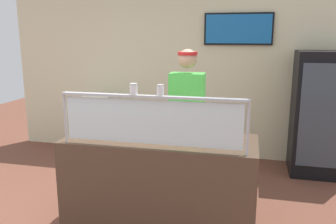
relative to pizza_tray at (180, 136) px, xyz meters
name	(u,v)px	position (x,y,z in m)	size (l,w,h in m)	color
ground_plane	(174,200)	(-0.18, 0.57, -0.97)	(12.00, 12.00, 0.00)	brown
shop_rear_unit	(199,71)	(-0.17, 2.30, 0.39)	(6.21, 0.13, 2.70)	beige
serving_counter	(160,185)	(-0.18, -0.07, -0.49)	(1.81, 0.72, 0.95)	#4C3828
sneeze_guard	(151,115)	(-0.18, -0.37, 0.27)	(1.63, 0.06, 0.46)	#B2B5BC
pizza_tray	(180,136)	(0.00, 0.00, 0.00)	(0.48, 0.48, 0.04)	#9EA0A8
pizza_server	(185,134)	(0.05, -0.02, 0.02)	(0.07, 0.28, 0.01)	#ADAFB7
parmesan_shaker	(134,90)	(-0.33, -0.37, 0.49)	(0.07, 0.07, 0.10)	white
pepper_flake_shaker	(160,91)	(-0.10, -0.37, 0.49)	(0.06, 0.06, 0.09)	white
worker_figure	(187,117)	(-0.05, 0.61, 0.04)	(0.41, 0.50, 1.76)	#23232D
drink_fridge	(320,114)	(1.58, 1.85, -0.12)	(0.72, 0.63, 1.70)	black
prep_shelf	(101,131)	(-1.64, 1.81, -0.56)	(0.70, 0.55, 0.82)	#B7BABF
pizza_box_stack	(100,100)	(-1.64, 1.81, -0.05)	(0.45, 0.44, 0.18)	silver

